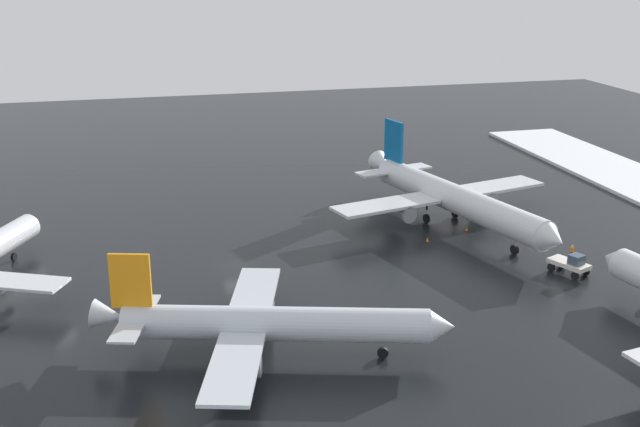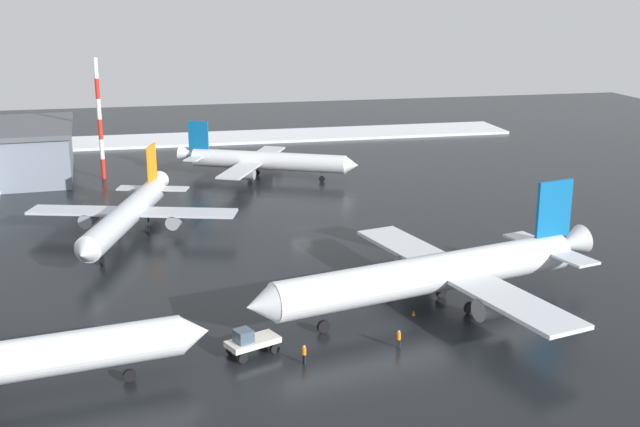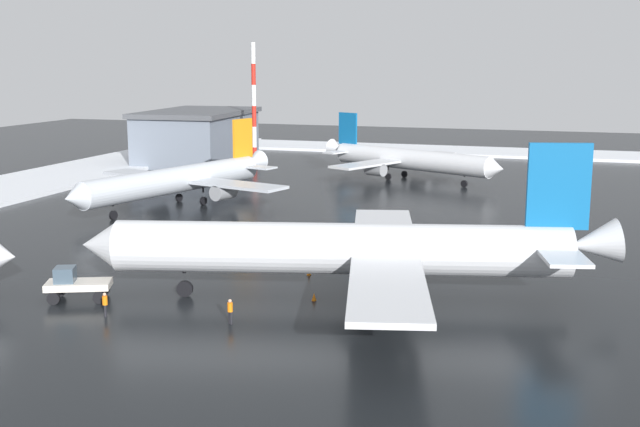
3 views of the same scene
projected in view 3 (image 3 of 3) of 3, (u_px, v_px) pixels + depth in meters
ground_plane at (358, 217)px, 89.40m from camera, size 240.00×240.00×0.00m
snow_bank_left at (449, 151)px, 152.04m from camera, size 14.00×116.00×0.53m
airplane_parked_starboard at (353, 249)px, 58.03m from camera, size 32.46×38.69×11.63m
airplane_parked_portside at (407, 159)px, 116.52m from camera, size 24.82×29.18×9.26m
airplane_distant_tail at (179, 179)px, 95.84m from camera, size 32.03×26.95×9.70m
pushback_tug at (75, 283)px, 58.44m from camera, size 3.82×5.09×2.50m
ground_crew_mid_apron at (105, 303)px, 54.70m from camera, size 0.36×0.36×1.71m
ground_crew_near_tug at (230, 310)px, 53.21m from camera, size 0.36×0.36×1.71m
antenna_mast at (254, 106)px, 128.42m from camera, size 0.70×0.70×19.98m
cargo_hangar at (198, 136)px, 137.42m from camera, size 25.94×16.62×8.80m
traffic_cone_near_nose at (314, 297)px, 58.52m from camera, size 0.36×0.36×0.55m
traffic_cone_mid_line at (309, 272)px, 65.39m from camera, size 0.36×0.36×0.55m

